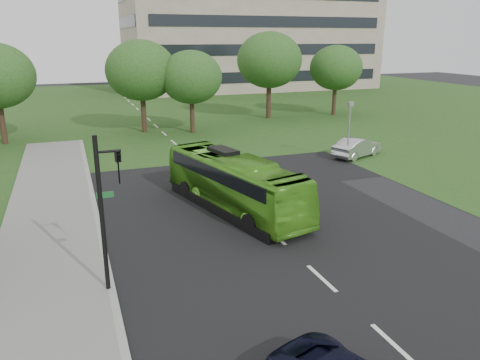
{
  "coord_description": "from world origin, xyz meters",
  "views": [
    {
      "loc": [
        -7.88,
        -14.96,
        8.21
      ],
      "look_at": [
        -0.37,
        5.38,
        1.6
      ],
      "focal_mm": 35.0,
      "sensor_mm": 36.0,
      "label": 1
    }
  ],
  "objects_px": {
    "tree_park_b": "(141,71)",
    "traffic_light": "(106,203)",
    "tree_park_c": "(191,77)",
    "camera_pole": "(349,123)",
    "bus": "(234,183)",
    "sedan": "(357,147)",
    "tree_park_e": "(336,68)",
    "office_building": "(248,11)",
    "tree_park_d": "(269,60)"
  },
  "relations": [
    {
      "from": "office_building",
      "to": "tree_park_c",
      "type": "height_order",
      "value": "office_building"
    },
    {
      "from": "tree_park_b",
      "to": "tree_park_e",
      "type": "bearing_deg",
      "value": 7.12
    },
    {
      "from": "tree_park_d",
      "to": "sedan",
      "type": "distance_m",
      "value": 18.5
    },
    {
      "from": "bus",
      "to": "tree_park_e",
      "type": "bearing_deg",
      "value": 35.75
    },
    {
      "from": "tree_park_c",
      "to": "traffic_light",
      "type": "height_order",
      "value": "tree_park_c"
    },
    {
      "from": "tree_park_c",
      "to": "camera_pole",
      "type": "distance_m",
      "value": 15.69
    },
    {
      "from": "bus",
      "to": "tree_park_d",
      "type": "bearing_deg",
      "value": 48.61
    },
    {
      "from": "tree_park_d",
      "to": "traffic_light",
      "type": "bearing_deg",
      "value": -121.87
    },
    {
      "from": "tree_park_e",
      "to": "office_building",
      "type": "bearing_deg",
      "value": 86.06
    },
    {
      "from": "tree_park_e",
      "to": "camera_pole",
      "type": "height_order",
      "value": "tree_park_e"
    },
    {
      "from": "bus",
      "to": "traffic_light",
      "type": "xyz_separation_m",
      "value": [
        -6.47,
        -6.05,
        1.8
      ]
    },
    {
      "from": "office_building",
      "to": "sedan",
      "type": "bearing_deg",
      "value": -102.23
    },
    {
      "from": "tree_park_b",
      "to": "traffic_light",
      "type": "distance_m",
      "value": 28.26
    },
    {
      "from": "tree_park_b",
      "to": "tree_park_c",
      "type": "height_order",
      "value": "tree_park_b"
    },
    {
      "from": "tree_park_d",
      "to": "tree_park_e",
      "type": "xyz_separation_m",
      "value": [
        7.63,
        -0.53,
        -0.9
      ]
    },
    {
      "from": "tree_park_c",
      "to": "bus",
      "type": "height_order",
      "value": "tree_park_c"
    },
    {
      "from": "bus",
      "to": "sedan",
      "type": "bearing_deg",
      "value": 16.47
    },
    {
      "from": "office_building",
      "to": "camera_pole",
      "type": "bearing_deg",
      "value": -103.46
    },
    {
      "from": "sedan",
      "to": "bus",
      "type": "bearing_deg",
      "value": 98.29
    },
    {
      "from": "office_building",
      "to": "camera_pole",
      "type": "xyz_separation_m",
      "value": [
        -11.96,
        -49.96,
        -9.86
      ]
    },
    {
      "from": "tree_park_b",
      "to": "traffic_light",
      "type": "relative_size",
      "value": 1.5
    },
    {
      "from": "tree_park_d",
      "to": "sedan",
      "type": "height_order",
      "value": "tree_park_d"
    },
    {
      "from": "tree_park_e",
      "to": "traffic_light",
      "type": "relative_size",
      "value": 1.39
    },
    {
      "from": "sedan",
      "to": "tree_park_c",
      "type": "bearing_deg",
      "value": 11.87
    },
    {
      "from": "tree_park_b",
      "to": "tree_park_c",
      "type": "xyz_separation_m",
      "value": [
        4.04,
        -1.69,
        -0.56
      ]
    },
    {
      "from": "tree_park_b",
      "to": "office_building",
      "type": "bearing_deg",
      "value": 55.9
    },
    {
      "from": "tree_park_d",
      "to": "camera_pole",
      "type": "bearing_deg",
      "value": -96.53
    },
    {
      "from": "bus",
      "to": "camera_pole",
      "type": "bearing_deg",
      "value": 16.42
    },
    {
      "from": "office_building",
      "to": "tree_park_b",
      "type": "distance_m",
      "value": 42.44
    },
    {
      "from": "tree_park_d",
      "to": "office_building",
      "type": "bearing_deg",
      "value": 72.64
    },
    {
      "from": "tree_park_b",
      "to": "sedan",
      "type": "height_order",
      "value": "tree_park_b"
    },
    {
      "from": "office_building",
      "to": "tree_park_c",
      "type": "distance_m",
      "value": 41.9
    },
    {
      "from": "tree_park_d",
      "to": "tree_park_e",
      "type": "relative_size",
      "value": 1.18
    },
    {
      "from": "tree_park_d",
      "to": "traffic_light",
      "type": "distance_m",
      "value": 36.38
    },
    {
      "from": "traffic_light",
      "to": "office_building",
      "type": "bearing_deg",
      "value": 53.34
    },
    {
      "from": "office_building",
      "to": "traffic_light",
      "type": "xyz_separation_m",
      "value": [
        -28.99,
        -62.28,
        -9.34
      ]
    },
    {
      "from": "tree_park_b",
      "to": "sedan",
      "type": "xyz_separation_m",
      "value": [
        12.8,
        -14.52,
        -4.76
      ]
    },
    {
      "from": "sedan",
      "to": "traffic_light",
      "type": "bearing_deg",
      "value": 103.11
    },
    {
      "from": "bus",
      "to": "camera_pole",
      "type": "height_order",
      "value": "camera_pole"
    },
    {
      "from": "camera_pole",
      "to": "traffic_light",
      "type": "bearing_deg",
      "value": -125.63
    },
    {
      "from": "sedan",
      "to": "tree_park_d",
      "type": "bearing_deg",
      "value": -25.09
    },
    {
      "from": "sedan",
      "to": "camera_pole",
      "type": "distance_m",
      "value": 2.46
    },
    {
      "from": "office_building",
      "to": "bus",
      "type": "height_order",
      "value": "office_building"
    },
    {
      "from": "tree_park_d",
      "to": "traffic_light",
      "type": "height_order",
      "value": "tree_park_d"
    },
    {
      "from": "traffic_light",
      "to": "camera_pole",
      "type": "distance_m",
      "value": 21.03
    },
    {
      "from": "office_building",
      "to": "tree_park_e",
      "type": "relative_size",
      "value": 5.35
    },
    {
      "from": "tree_park_e",
      "to": "camera_pole",
      "type": "bearing_deg",
      "value": -118.5
    },
    {
      "from": "tree_park_d",
      "to": "camera_pole",
      "type": "distance_m",
      "value": 18.91
    },
    {
      "from": "tree_park_e",
      "to": "sedan",
      "type": "distance_m",
      "value": 19.64
    },
    {
      "from": "tree_park_b",
      "to": "tree_park_d",
      "type": "bearing_deg",
      "value": 13.15
    }
  ]
}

